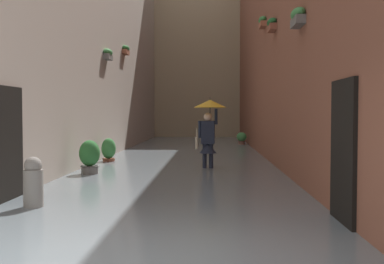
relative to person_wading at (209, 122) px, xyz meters
The scene contains 10 objects.
ground_plane 4.63m from the person_wading, 79.33° to the right, with size 62.87×62.87×0.00m, color slate.
flood_water 4.60m from the person_wading, 79.33° to the right, with size 6.30×31.15×0.18m, color slate.
building_facade_left 6.54m from the person_wading, 123.34° to the right, with size 2.04×29.15×11.01m.
building_facade_right 7.52m from the person_wading, 44.01° to the right, with size 2.04×29.15×11.45m.
building_facade_far 18.58m from the person_wading, 87.38° to the right, with size 9.10×1.80×13.52m, color tan.
person_wading is the anchor object (origin of this frame).
potted_plant_far_right 3.44m from the person_wading, 24.25° to the left, with size 0.52×0.52×1.03m.
potted_plant_mid_right 3.78m from the person_wading, 28.18° to the right, with size 0.46×0.46×0.92m.
potted_plant_mid_left 10.14m from the person_wading, 99.10° to the right, with size 0.49×0.49×0.77m.
mooring_bollard 6.32m from the person_wading, 62.66° to the left, with size 0.32×0.32×1.01m.
Camera 1 is at (-0.85, 4.77, 1.72)m, focal length 43.51 mm.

